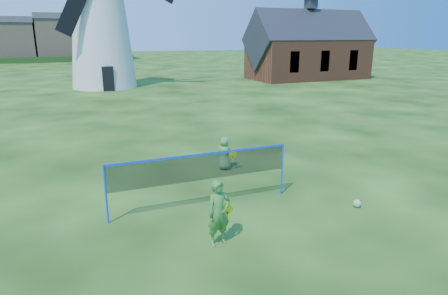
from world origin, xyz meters
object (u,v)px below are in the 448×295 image
(player_boy, at_px, (225,153))
(windmill, at_px, (100,19))
(chapel, at_px, (308,50))
(play_ball, at_px, (357,203))
(player_girl, at_px, (219,213))
(badminton_net, at_px, (201,168))

(player_boy, bearing_deg, windmill, -71.11)
(windmill, bearing_deg, player_boy, -86.92)
(windmill, distance_m, chapel, 21.38)
(chapel, xyz_separation_m, play_ball, (-17.69, -28.70, -2.95))
(chapel, bearing_deg, play_ball, -121.64)
(chapel, bearing_deg, windmill, 178.20)
(player_girl, relative_size, player_boy, 1.31)
(player_boy, distance_m, play_ball, 4.86)
(chapel, xyz_separation_m, player_boy, (-19.83, -24.36, -2.48))
(player_girl, distance_m, player_boy, 5.16)
(chapel, relative_size, player_boy, 11.05)
(player_girl, bearing_deg, badminton_net, 74.26)
(badminton_net, bearing_deg, player_girl, -98.43)
(badminton_net, height_order, play_ball, badminton_net)
(chapel, distance_m, player_boy, 31.51)
(player_girl, distance_m, play_ball, 4.31)
(player_girl, bearing_deg, player_boy, 58.69)
(badminton_net, height_order, player_girl, badminton_net)
(player_girl, relative_size, play_ball, 6.91)
(windmill, relative_size, player_boy, 14.87)
(badminton_net, xyz_separation_m, play_ball, (3.94, -1.63, -1.03))
(badminton_net, xyz_separation_m, player_girl, (-0.30, -2.00, -0.38))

